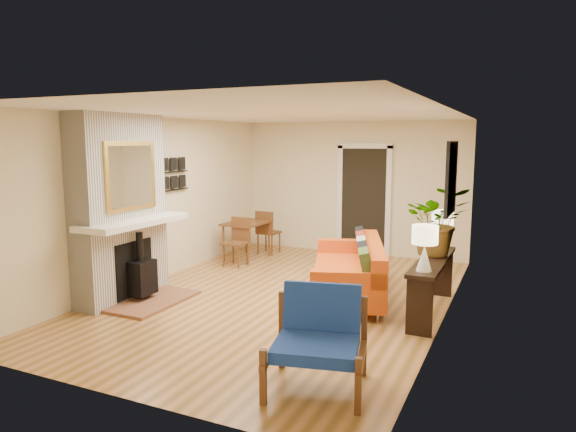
# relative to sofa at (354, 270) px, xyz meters

# --- Properties ---
(room_shell) EXTENTS (6.50, 6.50, 6.50)m
(room_shell) POSITION_rel_sofa_xyz_m (-0.32, 2.19, 0.86)
(room_shell) COLOR #C1844A
(room_shell) RESTS_ON ground
(fireplace) EXTENTS (1.09, 1.68, 2.60)m
(fireplace) POSITION_rel_sofa_xyz_m (-2.93, -1.44, 0.86)
(fireplace) COLOR white
(fireplace) RESTS_ON ground
(sofa) EXTENTS (1.61, 2.41, 0.88)m
(sofa) POSITION_rel_sofa_xyz_m (0.00, 0.00, 0.00)
(sofa) COLOR silver
(sofa) RESTS_ON ground
(ottoman) EXTENTS (0.80, 0.80, 0.34)m
(ottoman) POSITION_rel_sofa_xyz_m (-0.10, 0.44, -0.19)
(ottoman) COLOR silver
(ottoman) RESTS_ON ground
(blue_chair) EXTENTS (1.02, 1.00, 0.90)m
(blue_chair) POSITION_rel_sofa_xyz_m (0.51, -2.70, 0.10)
(blue_chair) COLOR brown
(blue_chair) RESTS_ON ground
(dining_table) EXTENTS (0.72, 1.61, 0.86)m
(dining_table) POSITION_rel_sofa_xyz_m (-2.51, 1.47, 0.18)
(dining_table) COLOR brown
(dining_table) RESTS_ON ground
(console_table) EXTENTS (0.34, 1.85, 0.72)m
(console_table) POSITION_rel_sofa_xyz_m (1.14, -0.29, 0.19)
(console_table) COLOR black
(console_table) RESTS_ON ground
(lamp_near) EXTENTS (0.30, 0.30, 0.54)m
(lamp_near) POSITION_rel_sofa_xyz_m (1.14, -0.95, 0.68)
(lamp_near) COLOR white
(lamp_near) RESTS_ON console_table
(lamp_far) EXTENTS (0.30, 0.30, 0.54)m
(lamp_far) POSITION_rel_sofa_xyz_m (1.14, 0.44, 0.68)
(lamp_far) COLOR white
(lamp_far) RESTS_ON console_table
(houseplant) EXTENTS (1.02, 0.95, 0.92)m
(houseplant) POSITION_rel_sofa_xyz_m (1.13, -0.03, 0.80)
(houseplant) COLOR #1E5919
(houseplant) RESTS_ON console_table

